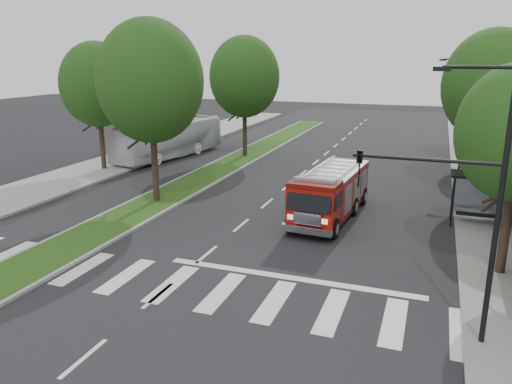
# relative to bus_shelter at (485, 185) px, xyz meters

# --- Properties ---
(ground) EXTENTS (140.00, 140.00, 0.00)m
(ground) POSITION_rel_bus_shelter_xyz_m (-11.20, -8.15, -2.04)
(ground) COLOR black
(ground) RESTS_ON ground
(sidewalk_right) EXTENTS (5.00, 80.00, 0.15)m
(sidewalk_right) POSITION_rel_bus_shelter_xyz_m (1.30, 1.85, -1.96)
(sidewalk_right) COLOR gray
(sidewalk_right) RESTS_ON ground
(sidewalk_left) EXTENTS (5.00, 80.00, 0.15)m
(sidewalk_left) POSITION_rel_bus_shelter_xyz_m (-25.70, 1.85, -1.96)
(sidewalk_left) COLOR gray
(sidewalk_left) RESTS_ON ground
(median) EXTENTS (3.00, 50.00, 0.15)m
(median) POSITION_rel_bus_shelter_xyz_m (-17.20, 9.85, -1.96)
(median) COLOR gray
(median) RESTS_ON ground
(bus_shelter) EXTENTS (3.20, 1.60, 2.61)m
(bus_shelter) POSITION_rel_bus_shelter_xyz_m (0.00, 0.00, 0.00)
(bus_shelter) COLOR black
(bus_shelter) RESTS_ON ground
(tree_right_mid) EXTENTS (5.60, 5.60, 9.72)m
(tree_right_mid) POSITION_rel_bus_shelter_xyz_m (0.30, 5.85, 4.45)
(tree_right_mid) COLOR black
(tree_right_mid) RESTS_ON ground
(tree_right_far) EXTENTS (5.00, 5.00, 8.73)m
(tree_right_far) POSITION_rel_bus_shelter_xyz_m (0.30, 15.85, 3.80)
(tree_right_far) COLOR black
(tree_right_far) RESTS_ON ground
(tree_median_near) EXTENTS (5.80, 5.80, 10.16)m
(tree_median_near) POSITION_rel_bus_shelter_xyz_m (-17.20, -2.15, 4.77)
(tree_median_near) COLOR black
(tree_median_near) RESTS_ON ground
(tree_median_far) EXTENTS (5.60, 5.60, 9.72)m
(tree_median_far) POSITION_rel_bus_shelter_xyz_m (-17.20, 11.85, 4.45)
(tree_median_far) COLOR black
(tree_median_far) RESTS_ON ground
(tree_left_mid) EXTENTS (5.20, 5.20, 9.16)m
(tree_left_mid) POSITION_rel_bus_shelter_xyz_m (-25.20, 3.85, 4.12)
(tree_left_mid) COLOR black
(tree_left_mid) RESTS_ON ground
(streetlight_right_near) EXTENTS (4.08, 0.22, 8.00)m
(streetlight_right_near) POSITION_rel_bus_shelter_xyz_m (-1.59, -11.65, 2.63)
(streetlight_right_near) COLOR black
(streetlight_right_near) RESTS_ON ground
(streetlight_right_far) EXTENTS (2.11, 0.20, 8.00)m
(streetlight_right_far) POSITION_rel_bus_shelter_xyz_m (-0.85, 11.85, 2.44)
(streetlight_right_far) COLOR black
(streetlight_right_far) RESTS_ON ground
(fire_engine) EXTENTS (2.93, 7.97, 2.71)m
(fire_engine) POSITION_rel_bus_shelter_xyz_m (-7.32, -1.39, -0.74)
(fire_engine) COLOR #620A05
(fire_engine) RESTS_ON ground
(city_bus) EXTENTS (4.59, 11.62, 3.16)m
(city_bus) POSITION_rel_bus_shelter_xyz_m (-23.03, 9.75, -0.46)
(city_bus) COLOR silver
(city_bus) RESTS_ON ground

